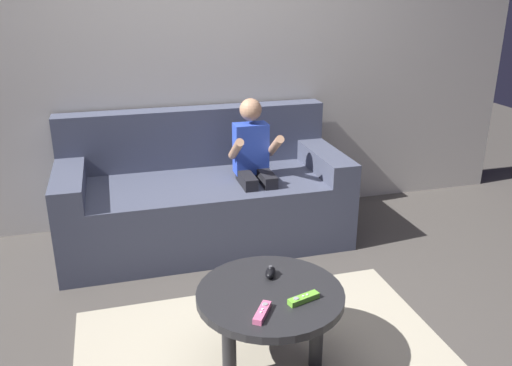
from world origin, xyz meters
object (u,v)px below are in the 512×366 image
object	(u,v)px
couch	(203,197)
coffee_table	(270,302)
game_remote_pink_near_edge	(262,312)
person_seated_on_couch	(254,164)
nunchuk_black	(270,272)
game_remote_lime_far_corner	(304,299)

from	to	relation	value
couch	coffee_table	bearing A→B (deg)	-87.99
game_remote_pink_near_edge	couch	bearing A→B (deg)	88.72
person_seated_on_couch	nunchuk_black	distance (m)	1.09
coffee_table	couch	bearing A→B (deg)	92.01
couch	person_seated_on_couch	xyz separation A→B (m)	(0.30, -0.17, 0.26)
game_remote_pink_near_edge	nunchuk_black	bearing A→B (deg)	66.77
couch	game_remote_pink_near_edge	size ratio (longest dim) A/B	13.17
person_seated_on_couch	game_remote_lime_far_corner	xyz separation A→B (m)	(-0.15, -1.28, -0.15)
person_seated_on_couch	game_remote_pink_near_edge	bearing A→B (deg)	-104.16
coffee_table	game_remote_lime_far_corner	size ratio (longest dim) A/B	4.36
nunchuk_black	game_remote_lime_far_corner	distance (m)	0.24
couch	person_seated_on_couch	world-z (taller)	person_seated_on_couch
person_seated_on_couch	game_remote_lime_far_corner	distance (m)	1.30
couch	game_remote_lime_far_corner	xyz separation A→B (m)	(0.16, -1.45, 0.10)
couch	person_seated_on_couch	size ratio (longest dim) A/B	1.91
nunchuk_black	game_remote_pink_near_edge	bearing A→B (deg)	-113.23
couch	game_remote_pink_near_edge	distance (m)	1.51
nunchuk_black	game_remote_lime_far_corner	bearing A→B (deg)	-72.15
couch	nunchuk_black	size ratio (longest dim) A/B	18.00
coffee_table	nunchuk_black	xyz separation A→B (m)	(0.04, 0.11, 0.08)
game_remote_pink_near_edge	nunchuk_black	size ratio (longest dim) A/B	1.37
game_remote_pink_near_edge	game_remote_lime_far_corner	xyz separation A→B (m)	(0.19, 0.05, 0.00)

